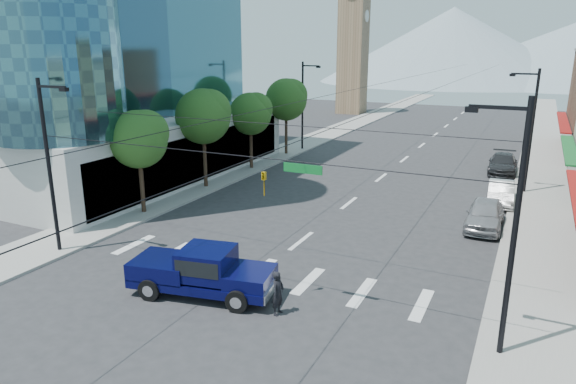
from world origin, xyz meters
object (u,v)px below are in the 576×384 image
at_px(pedestrian, 278,293).
at_px(parked_car_near, 485,214).
at_px(parked_car_mid, 501,193).
at_px(parked_car_far, 503,164).
at_px(pickup_truck, 202,271).

height_order(pedestrian, parked_car_near, pedestrian).
xyz_separation_m(parked_car_mid, parked_car_far, (-0.52, 9.70, 0.04)).
bearing_deg(pedestrian, pickup_truck, 89.90).
bearing_deg(parked_car_far, parked_car_mid, -89.18).
relative_size(pickup_truck, parked_car_far, 1.19).
distance_m(pedestrian, parked_car_mid, 21.34).
xyz_separation_m(pedestrian, parked_car_mid, (6.90, 20.20, -0.15)).
height_order(parked_car_near, parked_car_mid, parked_car_near).
height_order(parked_car_near, parked_car_far, parked_car_near).
distance_m(pedestrian, parked_car_far, 30.57).
bearing_deg(pedestrian, parked_car_far, -10.69).
bearing_deg(parked_car_mid, pedestrian, -112.44).
height_order(parked_car_mid, parked_car_far, parked_car_far).
bearing_deg(parked_car_mid, parked_car_far, 89.51).
bearing_deg(parked_car_near, parked_car_mid, 84.56).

